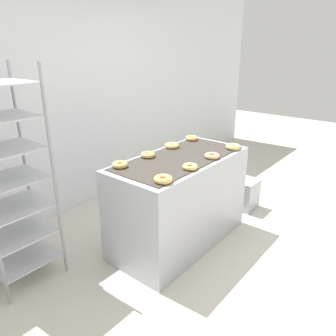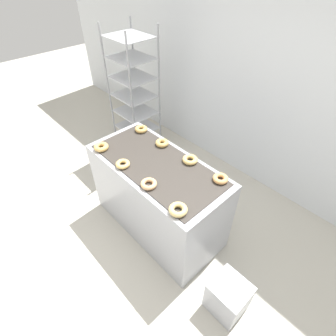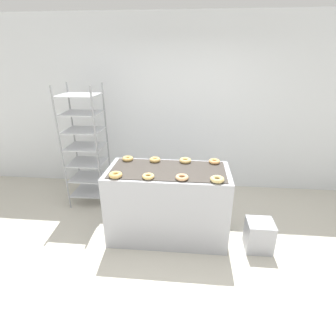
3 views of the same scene
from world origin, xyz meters
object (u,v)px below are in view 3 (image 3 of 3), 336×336
donut_near_right (217,179)px  donut_far_midleft (155,160)px  donut_near_midleft (148,176)px  donut_near_midright (182,177)px  fryer_machine (168,203)px  baking_rack_cart (86,147)px  donut_near_left (116,175)px  donut_far_midright (185,160)px  donut_far_left (128,159)px  donut_far_right (214,161)px  glaze_bin (259,235)px

donut_near_right → donut_far_midleft: size_ratio=1.10×
donut_near_midleft → donut_far_midleft: (0.00, 0.50, 0.00)m
donut_near_midright → fryer_machine: bearing=125.8°
baking_rack_cart → donut_near_left: baking_rack_cart is taller
donut_near_midright → donut_far_midright: (0.02, 0.50, 0.00)m
fryer_machine → donut_near_left: donut_near_left is taller
donut_near_left → donut_far_left: size_ratio=1.07×
donut_near_right → donut_far_right: size_ratio=1.09×
donut_far_left → donut_far_right: 1.11m
donut_far_midleft → donut_far_left: bearing=178.8°
glaze_bin → donut_near_right: (-0.56, -0.09, 0.77)m
baking_rack_cart → donut_near_right: bearing=-28.2°
donut_far_midright → donut_far_right: size_ratio=1.07×
donut_near_midright → donut_far_midleft: donut_far_midleft is taller
glaze_bin → donut_far_left: bearing=165.7°
baking_rack_cart → donut_near_left: (0.74, -1.00, 0.03)m
donut_near_left → donut_far_midright: 0.92m
glaze_bin → donut_near_left: size_ratio=2.53×
donut_near_right → glaze_bin: bearing=9.0°
donut_far_right → fryer_machine: bearing=-155.0°
donut_near_midleft → glaze_bin: bearing=3.5°
fryer_machine → donut_far_midright: (0.20, 0.26, 0.49)m
glaze_bin → donut_far_midleft: (-1.31, 0.42, 0.77)m
donut_far_left → donut_far_right: size_ratio=1.00×
donut_near_left → donut_far_left: donut_near_left is taller
glaze_bin → donut_far_right: 1.04m
fryer_machine → donut_far_right: 0.79m
donut_far_midright → donut_near_right: bearing=-55.3°
donut_near_midleft → donut_near_midright: size_ratio=0.94×
baking_rack_cart → donut_near_midright: 1.78m
glaze_bin → donut_near_right: size_ratio=2.47×
donut_near_left → donut_far_left: bearing=88.2°
glaze_bin → donut_far_right: size_ratio=2.69×
donut_near_midright → donut_near_right: size_ratio=0.95×
donut_near_midleft → donut_near_right: 0.75m
baking_rack_cart → donut_near_midleft: 1.49m
donut_far_midright → donut_far_right: bearing=0.7°
donut_near_right → donut_near_left: bearing=179.8°
fryer_machine → donut_far_right: (0.56, 0.26, 0.49)m
fryer_machine → donut_far_midright: 0.59m
donut_near_midright → donut_near_right: (0.38, -0.02, 0.00)m
baking_rack_cart → donut_far_right: 1.93m
glaze_bin → donut_near_midright: (-0.94, -0.07, 0.76)m
donut_near_right → donut_far_midleft: bearing=145.9°
donut_near_left → donut_near_midleft: (0.37, 0.00, -0.00)m
donut_near_midleft → donut_far_midleft: 0.50m
baking_rack_cart → donut_far_midleft: (1.12, -0.49, 0.03)m
donut_near_right → fryer_machine: bearing=154.7°
donut_near_left → donut_far_left: (0.02, 0.51, -0.00)m
donut_near_left → donut_far_right: (1.13, 0.52, -0.00)m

